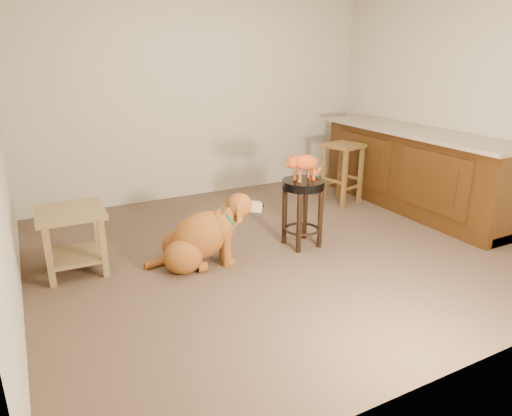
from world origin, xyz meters
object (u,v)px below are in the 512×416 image
padded_stool (303,200)px  golden_retriever (201,238)px  wood_stool (342,172)px  tabby_kitten (303,164)px  side_table (73,231)px

padded_stool → golden_retriever: (-1.01, 0.05, -0.21)m
golden_retriever → padded_stool: bearing=11.1°
wood_stool → tabby_kitten: tabby_kitten is taller
padded_stool → wood_stool: size_ratio=0.90×
side_table → golden_retriever: (0.99, -0.37, -0.11)m
padded_stool → side_table: padded_stool is taller
wood_stool → tabby_kitten: (-1.18, -0.90, 0.43)m
wood_stool → side_table: size_ratio=1.31×
golden_retriever → tabby_kitten: bearing=11.1°
side_table → golden_retriever: golden_retriever is taller
padded_stool → side_table: (-2.00, 0.42, -0.10)m
wood_stool → golden_retriever: (-2.17, -0.85, -0.13)m
padded_stool → wood_stool: 1.48m
wood_stool → side_table: bearing=-171.4°
wood_stool → tabby_kitten: size_ratio=1.55×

